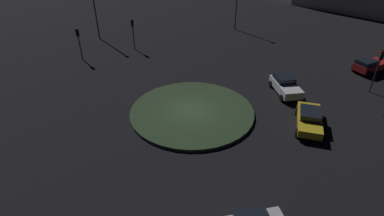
# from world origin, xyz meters

# --- Properties ---
(ground_plane) EXTENTS (120.03, 120.03, 0.00)m
(ground_plane) POSITION_xyz_m (0.00, 0.00, 0.00)
(ground_plane) COLOR black
(roundabout_island) EXTENTS (10.78, 10.78, 0.27)m
(roundabout_island) POSITION_xyz_m (0.00, 0.00, 0.14)
(roundabout_island) COLOR #2D4228
(roundabout_island) RESTS_ON ground_plane
(car_red) EXTENTS (4.10, 2.24, 1.54)m
(car_red) POSITION_xyz_m (-21.08, 2.86, 0.81)
(car_red) COLOR red
(car_red) RESTS_ON ground_plane
(car_yellow) EXTENTS (4.57, 4.43, 1.44)m
(car_yellow) POSITION_xyz_m (-7.12, 6.61, 0.74)
(car_yellow) COLOR gold
(car_yellow) RESTS_ON ground_plane
(car_white) EXTENTS (3.28, 4.43, 1.58)m
(car_white) POSITION_xyz_m (-9.63, 1.49, 0.82)
(car_white) COLOR white
(car_white) RESTS_ON ground_plane
(traffic_light_west) EXTENTS (0.39, 0.35, 4.30)m
(traffic_light_west) POSITION_xyz_m (-16.88, 5.71, 3.05)
(traffic_light_west) COLOR #2D2D2D
(traffic_light_west) RESTS_ON ground_plane
(traffic_light_south) EXTENTS (0.35, 0.39, 3.81)m
(traffic_light_south) POSITION_xyz_m (5.18, -16.83, 2.72)
(traffic_light_south) COLOR #2D2D2D
(traffic_light_south) RESTS_ON ground_plane
(traffic_light_south_near) EXTENTS (0.32, 0.37, 3.86)m
(traffic_light_south_near) POSITION_xyz_m (-1.49, -16.84, 2.76)
(traffic_light_south_near) COLOR #2D2D2D
(traffic_light_south_near) RESTS_ON ground_plane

